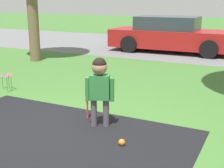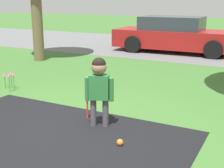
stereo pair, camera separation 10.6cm
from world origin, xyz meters
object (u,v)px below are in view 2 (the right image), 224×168
(baseball_bat, at_px, (87,92))
(parked_car, at_px, (176,35))
(sports_ball, at_px, (120,142))
(child, at_px, (99,83))

(baseball_bat, relative_size, parked_car, 0.15)
(sports_ball, relative_size, parked_car, 0.02)
(sports_ball, bearing_deg, child, 141.94)
(child, distance_m, sports_ball, 0.95)
(child, relative_size, sports_ball, 11.83)
(child, xyz_separation_m, sports_ball, (0.56, -0.44, -0.63))
(parked_car, bearing_deg, baseball_bat, -86.21)
(parked_car, bearing_deg, sports_ball, -80.11)
(sports_ball, bearing_deg, baseball_bat, 145.14)
(baseball_bat, distance_m, sports_ball, 1.15)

